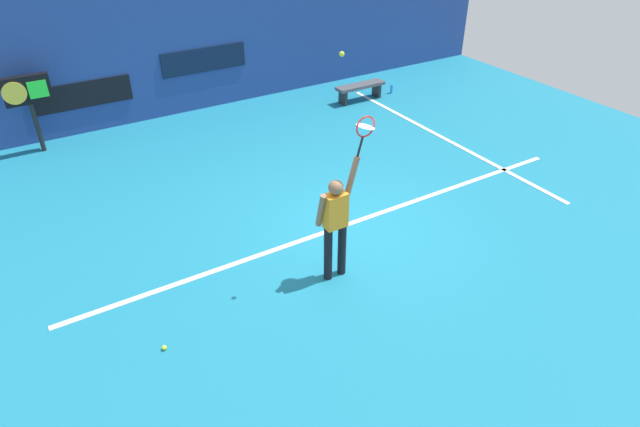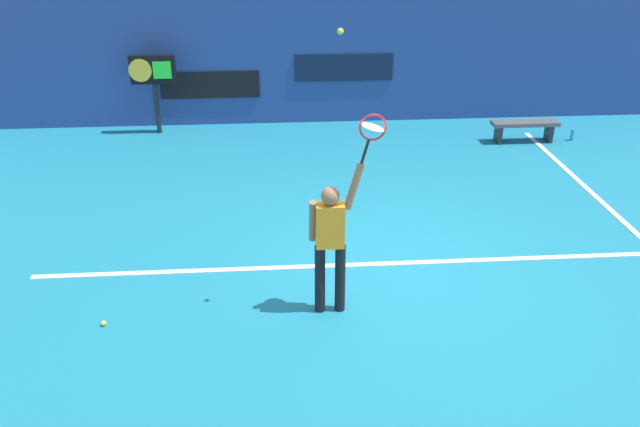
{
  "view_description": "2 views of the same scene",
  "coord_description": "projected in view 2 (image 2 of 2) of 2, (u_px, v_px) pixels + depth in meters",
  "views": [
    {
      "loc": [
        -4.71,
        -6.62,
        5.46
      ],
      "look_at": [
        -1.2,
        -0.88,
        1.17
      ],
      "focal_mm": 31.04,
      "sensor_mm": 36.0,
      "label": 1
    },
    {
      "loc": [
        -1.61,
        -7.82,
        4.7
      ],
      "look_at": [
        -1.05,
        -0.27,
        1.02
      ],
      "focal_mm": 36.64,
      "sensor_mm": 36.0,
      "label": 2
    }
  ],
  "objects": [
    {
      "name": "tennis_racket",
      "position": [
        372.0,
        130.0,
        7.24
      ],
      "size": [
        0.39,
        0.27,
        0.63
      ],
      "color": "black"
    },
    {
      "name": "spare_ball",
      "position": [
        104.0,
        323.0,
        7.92
      ],
      "size": [
        0.07,
        0.07,
        0.07
      ],
      "primitive_type": "sphere",
      "color": "#CCE033",
      "rests_on": "ground_plane"
    },
    {
      "name": "court_bench",
      "position": [
        525.0,
        126.0,
        13.75
      ],
      "size": [
        1.4,
        0.36,
        0.45
      ],
      "color": "#4C4C51",
      "rests_on": "ground_plane"
    },
    {
      "name": "ground_plane",
      "position": [
        393.0,
        268.0,
        9.18
      ],
      "size": [
        18.0,
        18.0,
        0.0
      ],
      "primitive_type": "plane",
      "color": "teal"
    },
    {
      "name": "court_baseline",
      "position": [
        392.0,
        263.0,
        9.27
      ],
      "size": [
        10.0,
        0.1,
        0.01
      ],
      "primitive_type": "cube",
      "color": "white",
      "rests_on": "ground_plane"
    },
    {
      "name": "court_sideline",
      "position": [
        599.0,
        199.0,
        11.23
      ],
      "size": [
        0.1,
        7.0,
        0.01
      ],
      "primitive_type": "cube",
      "color": "white",
      "rests_on": "ground_plane"
    },
    {
      "name": "water_bottle",
      "position": [
        572.0,
        135.0,
        13.92
      ],
      "size": [
        0.07,
        0.07,
        0.24
      ],
      "primitive_type": "cylinder",
      "color": "#338CD8",
      "rests_on": "ground_plane"
    },
    {
      "name": "back_wall",
      "position": [
        344.0,
        51.0,
        14.54
      ],
      "size": [
        18.0,
        0.2,
        3.21
      ],
      "primitive_type": "cube",
      "color": "navy",
      "rests_on": "ground_plane"
    },
    {
      "name": "tennis_ball",
      "position": [
        340.0,
        31.0,
        6.81
      ],
      "size": [
        0.07,
        0.07,
        0.07
      ],
      "primitive_type": "sphere",
      "color": "#CCE033"
    },
    {
      "name": "scoreboard_clock",
      "position": [
        153.0,
        73.0,
        13.84
      ],
      "size": [
        0.96,
        0.2,
        1.71
      ],
      "color": "black",
      "rests_on": "ground_plane"
    },
    {
      "name": "sponsor_banner_center",
      "position": [
        344.0,
        68.0,
        14.58
      ],
      "size": [
        2.2,
        0.03,
        0.6
      ],
      "primitive_type": "cube",
      "color": "#0C1933"
    },
    {
      "name": "sponsor_banner_portside",
      "position": [
        210.0,
        85.0,
        14.53
      ],
      "size": [
        2.2,
        0.03,
        0.6
      ],
      "primitive_type": "cube",
      "color": "black"
    },
    {
      "name": "tennis_player",
      "position": [
        330.0,
        239.0,
        7.81
      ],
      "size": [
        0.64,
        0.31,
        1.98
      ],
      "color": "black",
      "rests_on": "ground_plane"
    }
  ]
}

